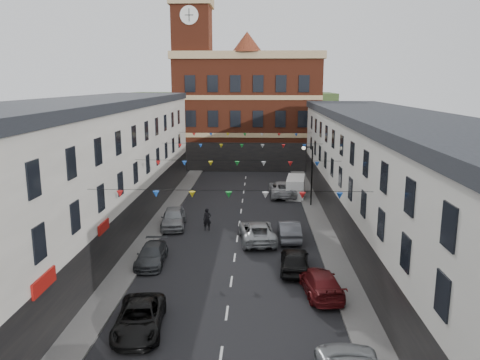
# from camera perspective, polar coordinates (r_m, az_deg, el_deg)

# --- Properties ---
(ground) EXTENTS (160.00, 160.00, 0.00)m
(ground) POSITION_cam_1_polar(r_m,az_deg,el_deg) (32.99, -0.67, -9.44)
(ground) COLOR black
(ground) RESTS_ON ground
(pavement_left) EXTENTS (1.80, 64.00, 0.15)m
(pavement_left) POSITION_cam_1_polar(r_m,az_deg,el_deg) (35.82, -11.69, -7.82)
(pavement_left) COLOR #605E5B
(pavement_left) RESTS_ON ground
(pavement_right) EXTENTS (1.80, 64.00, 0.15)m
(pavement_right) POSITION_cam_1_polar(r_m,az_deg,el_deg) (35.20, 10.91, -8.14)
(pavement_right) COLOR #605E5B
(pavement_right) RESTS_ON ground
(terrace_left) EXTENTS (8.40, 56.00, 10.70)m
(terrace_left) POSITION_cam_1_polar(r_m,az_deg,el_deg) (35.04, -20.22, 0.20)
(terrace_left) COLOR beige
(terrace_left) RESTS_ON ground
(terrace_right) EXTENTS (8.40, 56.00, 9.70)m
(terrace_right) POSITION_cam_1_polar(r_m,az_deg,el_deg) (34.05, 19.62, -0.94)
(terrace_right) COLOR beige
(terrace_right) RESTS_ON ground
(civic_building) EXTENTS (20.60, 13.30, 18.50)m
(civic_building) POSITION_cam_1_polar(r_m,az_deg,el_deg) (68.78, 0.95, 8.62)
(civic_building) COLOR maroon
(civic_building) RESTS_ON ground
(clock_tower) EXTENTS (5.60, 5.60, 30.00)m
(clock_tower) POSITION_cam_1_polar(r_m,az_deg,el_deg) (66.40, -5.79, 14.31)
(clock_tower) COLOR maroon
(clock_tower) RESTS_ON ground
(distant_hill) EXTENTS (40.00, 14.00, 10.00)m
(distant_hill) POSITION_cam_1_polar(r_m,az_deg,el_deg) (93.14, -1.19, 7.52)
(distant_hill) COLOR #304922
(distant_hill) RESTS_ON ground
(street_lamp) EXTENTS (1.10, 0.36, 6.00)m
(street_lamp) POSITION_cam_1_polar(r_m,az_deg,el_deg) (45.70, 8.46, 1.53)
(street_lamp) COLOR black
(street_lamp) RESTS_ON ground
(car_left_c) EXTENTS (2.72, 5.05, 1.35)m
(car_left_c) POSITION_cam_1_polar(r_m,az_deg,el_deg) (24.31, -12.17, -16.13)
(car_left_c) COLOR black
(car_left_c) RESTS_ON ground
(car_left_d) EXTENTS (1.97, 4.47, 1.28)m
(car_left_d) POSITION_cam_1_polar(r_m,az_deg,el_deg) (32.26, -10.72, -8.95)
(car_left_d) COLOR #3B3E42
(car_left_d) RESTS_ON ground
(car_left_e) EXTENTS (2.41, 4.97, 1.63)m
(car_left_e) POSITION_cam_1_polar(r_m,az_deg,el_deg) (39.81, -8.12, -4.57)
(car_left_e) COLOR gray
(car_left_e) RESTS_ON ground
(car_right_c) EXTENTS (2.54, 5.05, 1.41)m
(car_right_c) POSITION_cam_1_polar(r_m,az_deg,el_deg) (27.84, 9.77, -12.21)
(car_right_c) COLOR maroon
(car_right_c) RESTS_ON ground
(car_right_d) EXTENTS (2.09, 4.60, 1.53)m
(car_right_d) POSITION_cam_1_polar(r_m,az_deg,el_deg) (30.74, 6.68, -9.62)
(car_right_d) COLOR black
(car_right_d) RESTS_ON ground
(car_right_e) EXTENTS (1.71, 4.63, 1.51)m
(car_right_e) POSITION_cam_1_polar(r_m,az_deg,el_deg) (36.62, 5.99, -6.07)
(car_right_e) COLOR #54555C
(car_right_e) RESTS_ON ground
(car_right_f) EXTENTS (2.90, 5.95, 1.63)m
(car_right_f) POSITION_cam_1_polar(r_m,az_deg,el_deg) (50.30, 5.20, -1.04)
(car_right_f) COLOR #B0B2B5
(car_right_f) RESTS_ON ground
(moving_car) EXTENTS (3.15, 5.78, 1.54)m
(moving_car) POSITION_cam_1_polar(r_m,az_deg,el_deg) (36.06, 2.12, -6.28)
(moving_car) COLOR #A9ADB0
(moving_car) RESTS_ON ground
(white_van) EXTENTS (2.35, 4.86, 2.07)m
(white_van) POSITION_cam_1_polar(r_m,az_deg,el_deg) (50.25, 6.79, -0.84)
(white_van) COLOR white
(white_van) RESTS_ON ground
(pedestrian) EXTENTS (0.76, 0.59, 1.85)m
(pedestrian) POSITION_cam_1_polar(r_m,az_deg,el_deg) (38.64, -4.02, -4.81)
(pedestrian) COLOR black
(pedestrian) RESTS_ON ground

